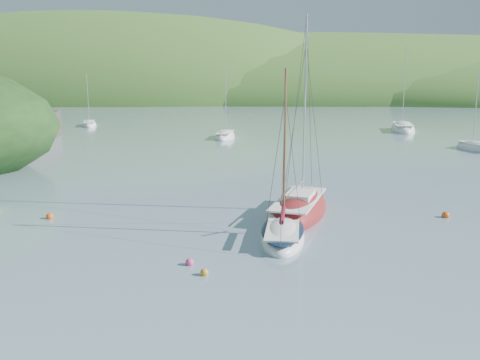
{
  "coord_description": "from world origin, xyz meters",
  "views": [
    {
      "loc": [
        2.58,
        -22.75,
        8.96
      ],
      "look_at": [
        0.95,
        8.0,
        2.67
      ],
      "focal_mm": 40.0,
      "sensor_mm": 36.0,
      "label": 1
    }
  ],
  "objects_px": {
    "daysailer_white": "(283,235)",
    "sloop_red": "(299,211)",
    "distant_sloop_d": "(477,149)",
    "distant_sloop_a": "(225,137)",
    "distant_sloop_b": "(403,130)",
    "distant_sloop_c": "(89,125)"
  },
  "relations": [
    {
      "from": "distant_sloop_b",
      "to": "distant_sloop_d",
      "type": "bearing_deg",
      "value": -72.22
    },
    {
      "from": "distant_sloop_a",
      "to": "sloop_red",
      "type": "bearing_deg",
      "value": -74.71
    },
    {
      "from": "distant_sloop_b",
      "to": "daysailer_white",
      "type": "bearing_deg",
      "value": -102.27
    },
    {
      "from": "distant_sloop_d",
      "to": "sloop_red",
      "type": "bearing_deg",
      "value": -144.97
    },
    {
      "from": "daysailer_white",
      "to": "distant_sloop_a",
      "type": "height_order",
      "value": "distant_sloop_a"
    },
    {
      "from": "daysailer_white",
      "to": "distant_sloop_d",
      "type": "xyz_separation_m",
      "value": [
        23.21,
        34.44,
        -0.05
      ]
    },
    {
      "from": "distant_sloop_a",
      "to": "distant_sloop_c",
      "type": "relative_size",
      "value": 1.09
    },
    {
      "from": "sloop_red",
      "to": "distant_sloop_b",
      "type": "relative_size",
      "value": 0.98
    },
    {
      "from": "sloop_red",
      "to": "distant_sloop_b",
      "type": "distance_m",
      "value": 52.65
    },
    {
      "from": "distant_sloop_c",
      "to": "sloop_red",
      "type": "bearing_deg",
      "value": -76.79
    },
    {
      "from": "daysailer_white",
      "to": "distant_sloop_a",
      "type": "xyz_separation_m",
      "value": [
        -6.72,
        44.28,
        -0.05
      ]
    },
    {
      "from": "daysailer_white",
      "to": "distant_sloop_c",
      "type": "xyz_separation_m",
      "value": [
        -30.6,
        59.45,
        -0.06
      ]
    },
    {
      "from": "daysailer_white",
      "to": "sloop_red",
      "type": "height_order",
      "value": "sloop_red"
    },
    {
      "from": "daysailer_white",
      "to": "distant_sloop_b",
      "type": "height_order",
      "value": "distant_sloop_b"
    },
    {
      "from": "daysailer_white",
      "to": "distant_sloop_c",
      "type": "distance_m",
      "value": 66.87
    },
    {
      "from": "distant_sloop_b",
      "to": "distant_sloop_d",
      "type": "distance_m",
      "value": 20.32
    },
    {
      "from": "distant_sloop_a",
      "to": "distant_sloop_c",
      "type": "distance_m",
      "value": 28.29
    },
    {
      "from": "sloop_red",
      "to": "distant_sloop_d",
      "type": "height_order",
      "value": "sloop_red"
    },
    {
      "from": "daysailer_white",
      "to": "distant_sloop_d",
      "type": "height_order",
      "value": "daysailer_white"
    },
    {
      "from": "daysailer_white",
      "to": "sloop_red",
      "type": "distance_m",
      "value": 5.25
    },
    {
      "from": "sloop_red",
      "to": "distant_sloop_c",
      "type": "height_order",
      "value": "sloop_red"
    },
    {
      "from": "distant_sloop_b",
      "to": "distant_sloop_c",
      "type": "distance_m",
      "value": 50.44
    }
  ]
}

